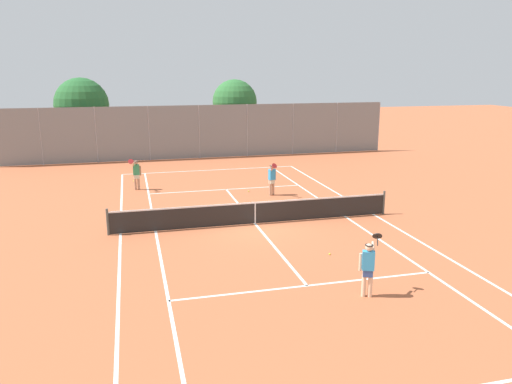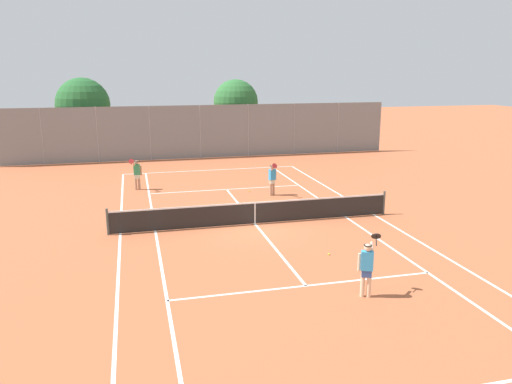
{
  "view_description": "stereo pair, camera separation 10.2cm",
  "coord_description": "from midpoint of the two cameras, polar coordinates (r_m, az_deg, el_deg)",
  "views": [
    {
      "loc": [
        -4.92,
        -19.49,
        6.33
      ],
      "look_at": [
        0.42,
        1.5,
        1.0
      ],
      "focal_mm": 35.0,
      "sensor_mm": 36.0,
      "label": 1
    },
    {
      "loc": [
        -4.82,
        -19.51,
        6.33
      ],
      "look_at": [
        0.42,
        1.5,
        1.0
      ],
      "focal_mm": 35.0,
      "sensor_mm": 36.0,
      "label": 2
    }
  ],
  "objects": [
    {
      "name": "tree_behind_right",
      "position": [
        40.17,
        -2.51,
        10.12
      ],
      "size": [
        3.51,
        3.51,
        5.59
      ],
      "color": "brown",
      "rests_on": "ground"
    },
    {
      "name": "tennis_net",
      "position": [
        20.92,
        -0.24,
        -2.33
      ],
      "size": [
        12.0,
        0.1,
        1.07
      ],
      "color": "#474C47",
      "rests_on": "ground"
    },
    {
      "name": "loose_tennis_ball_0",
      "position": [
        23.97,
        2.62,
        -1.42
      ],
      "size": [
        0.07,
        0.07,
        0.07
      ],
      "primitive_type": "sphere",
      "color": "#D1DB33",
      "rests_on": "ground"
    },
    {
      "name": "loose_tennis_ball_1",
      "position": [
        26.52,
        -0.96,
        0.09
      ],
      "size": [
        0.07,
        0.07,
        0.07
      ],
      "primitive_type": "sphere",
      "color": "#D1DB33",
      "rests_on": "ground"
    },
    {
      "name": "loose_tennis_ball_2",
      "position": [
        17.82,
        8.25,
        -7.02
      ],
      "size": [
        0.07,
        0.07,
        0.07
      ],
      "primitive_type": "sphere",
      "color": "#D1DB33",
      "rests_on": "ground"
    },
    {
      "name": "back_fence",
      "position": [
        36.65,
        -6.58,
        6.85
      ],
      "size": [
        28.69,
        0.08,
        3.87
      ],
      "color": "gray",
      "rests_on": "ground"
    },
    {
      "name": "player_near_side",
      "position": [
        14.59,
        12.49,
        -8.25
      ],
      "size": [
        0.85,
        0.68,
        1.77
      ],
      "color": "beige",
      "rests_on": "ground"
    },
    {
      "name": "loose_tennis_ball_3",
      "position": [
        29.83,
        -13.9,
        1.23
      ],
      "size": [
        0.07,
        0.07,
        0.07
      ],
      "primitive_type": "sphere",
      "color": "#D1DB33",
      "rests_on": "ground"
    },
    {
      "name": "ground_plane",
      "position": [
        21.07,
        -0.24,
        -3.66
      ],
      "size": [
        120.0,
        120.0,
        0.0
      ],
      "primitive_type": "plane",
      "color": "#B25B38"
    },
    {
      "name": "court_line_markings",
      "position": [
        21.07,
        -0.24,
        -3.65
      ],
      "size": [
        11.1,
        23.9,
        0.01
      ],
      "color": "silver",
      "rests_on": "ground"
    },
    {
      "name": "tree_behind_left",
      "position": [
        39.26,
        -19.54,
        9.23
      ],
      "size": [
        3.91,
        3.91,
        5.78
      ],
      "color": "brown",
      "rests_on": "ground"
    },
    {
      "name": "player_far_right",
      "position": [
        25.62,
        1.73,
        1.65
      ],
      "size": [
        0.45,
        0.88,
        1.77
      ],
      "color": "tan",
      "rests_on": "ground"
    },
    {
      "name": "player_far_left",
      "position": [
        27.56,
        -13.62,
        2.13
      ],
      "size": [
        0.66,
        0.74,
        1.77
      ],
      "color": "tan",
      "rests_on": "ground"
    }
  ]
}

